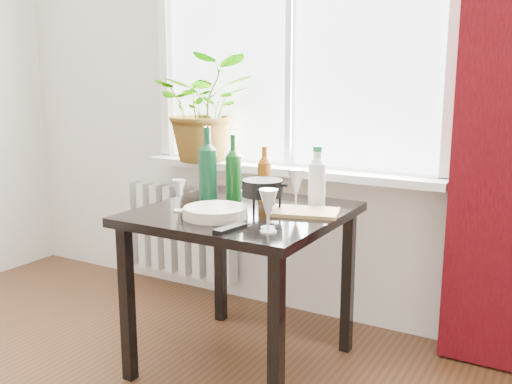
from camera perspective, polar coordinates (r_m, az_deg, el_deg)
The scene contains 18 objects.
window at distance 3.10m, azimuth 3.65°, elevation 16.70°, with size 1.72×0.08×1.62m.
windowsill at distance 3.06m, azimuth 2.89°, elevation 2.23°, with size 1.72×0.20×0.04m.
radiator at distance 3.58m, azimuth -7.73°, elevation -3.80°, with size 0.80×0.10×0.55m.
table at distance 2.54m, azimuth -1.33°, elevation -3.78°, with size 0.85×0.85×0.74m.
potted_plant at distance 3.24m, azimuth -5.09°, elevation 8.36°, with size 0.54×0.47×0.60m, color #38661B.
wine_bottle_left at distance 2.66m, azimuth -4.86°, elevation 2.85°, with size 0.08×0.08×0.36m, color #0B3D20, non-canonical shape.
wine_bottle_right at distance 2.69m, azimuth -2.29°, elevation 2.51°, with size 0.07×0.07×0.31m, color #0D4413, non-canonical shape.
bottle_amber at distance 2.68m, azimuth 0.85°, elevation 1.93°, with size 0.06×0.06×0.27m, color brown, non-canonical shape.
cleaning_bottle at distance 2.58m, azimuth 6.12°, elevation 1.57°, with size 0.08×0.08×0.27m, color silver, non-canonical shape.
wineglass_front_right at distance 2.13m, azimuth 1.25°, elevation -1.86°, with size 0.07×0.07×0.17m, color silver, non-canonical shape.
wineglass_far_right at distance 2.19m, azimuth 1.18°, elevation -1.80°, with size 0.06×0.06×0.15m, color silver, non-canonical shape.
wineglass_back_center at distance 2.52m, azimuth 4.02°, elevation 0.36°, with size 0.08×0.08×0.18m, color silver, non-canonical shape.
wineglass_back_left at distance 2.90m, azimuth -2.06°, elevation 1.92°, with size 0.08×0.08×0.19m, color silver, non-canonical shape.
wineglass_front_left at distance 2.50m, azimuth -7.70°, elevation -0.32°, with size 0.06×0.06×0.14m, color silver, non-canonical shape.
plate_stack at distance 2.38m, azimuth -4.09°, elevation -2.02°, with size 0.27×0.27×0.04m, color beige.
fondue_pot at distance 2.48m, azimuth 0.65°, elevation -0.35°, with size 0.20×0.18×0.14m, color black, non-canonical shape.
tv_remote at distance 2.18m, azimuth -2.61°, elevation -3.67°, with size 0.04×0.15×0.02m, color black.
cutting_board at distance 2.45m, azimuth 4.84°, elevation -2.00°, with size 0.29×0.19×0.02m, color #9B7846.
Camera 1 is at (1.38, -0.54, 1.32)m, focal length 40.00 mm.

